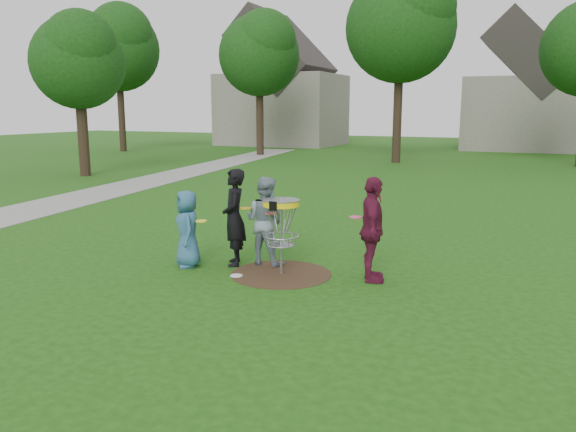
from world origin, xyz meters
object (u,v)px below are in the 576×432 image
at_px(player_grey, 265,221).
at_px(disc_golf_basket, 281,218).
at_px(player_maroon, 372,230).
at_px(player_blue, 187,229).
at_px(player_black, 234,217).

bearing_deg(player_grey, disc_golf_basket, 141.68).
height_order(player_grey, player_maroon, player_maroon).
bearing_deg(player_blue, player_grey, 80.01).
distance_m(player_blue, player_maroon, 3.40).
bearing_deg(disc_golf_basket, player_maroon, 9.23).
distance_m(player_blue, player_black, 0.88).
xyz_separation_m(player_grey, disc_golf_basket, (0.56, -0.52, 0.19)).
distance_m(player_blue, disc_golf_basket, 1.84).
xyz_separation_m(player_grey, player_maroon, (2.13, -0.26, 0.07)).
height_order(player_blue, disc_golf_basket, player_blue).
bearing_deg(disc_golf_basket, player_black, 168.61).
distance_m(player_black, disc_golf_basket, 1.08).
bearing_deg(player_black, disc_golf_basket, 48.91).
relative_size(player_black, player_grey, 1.09).
distance_m(player_maroon, disc_golf_basket, 1.59).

